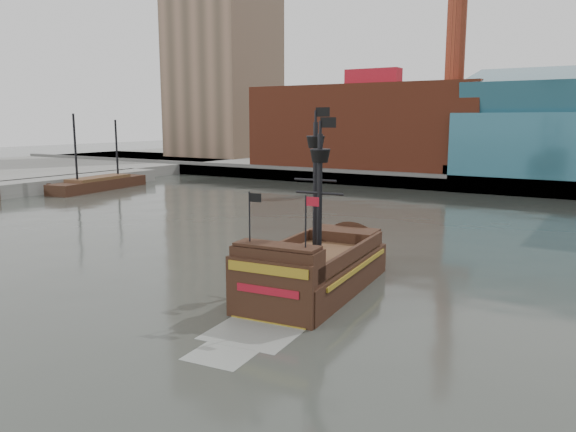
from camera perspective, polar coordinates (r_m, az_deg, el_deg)
The scene contains 7 objects.
ground at distance 32.88m, azimuth -6.78°, elevation -9.82°, with size 400.00×400.00×0.00m, color #2B2E28.
promenade_far at distance 118.20m, azimuth 22.19°, elevation 4.18°, with size 220.00×60.00×2.00m, color slate.
seawall at distance 89.34m, azimuth 18.99°, elevation 3.00°, with size 220.00×1.00×2.60m, color #4C4C49.
pier at distance 95.01m, azimuth -23.21°, elevation 2.93°, with size 6.00×40.00×2.00m, color slate.
skyline at distance 110.49m, azimuth 25.09°, elevation 15.92°, with size 149.00×45.00×62.00m.
pirate_ship at distance 36.42m, azimuth 2.75°, elevation -5.92°, with size 6.64×17.29×12.64m.
docked_vessel at distance 94.07m, azimuth -18.65°, elevation 3.02°, with size 6.74×18.72×12.45m.
Camera 1 is at (19.42, -24.16, 10.97)m, focal length 35.00 mm.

